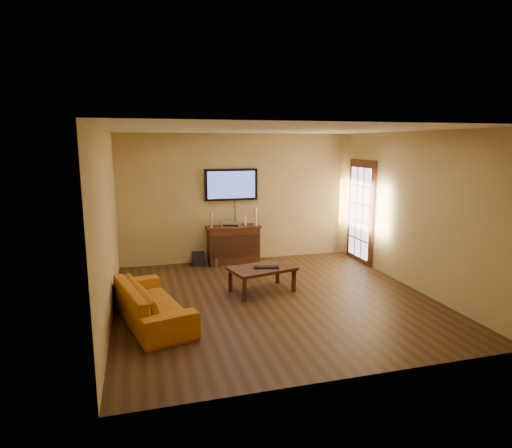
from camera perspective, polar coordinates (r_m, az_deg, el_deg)
name	(u,v)px	position (r m, az deg, el deg)	size (l,w,h in m)	color
ground_plane	(274,299)	(7.08, 2.42, -9.92)	(5.00, 5.00, 0.00)	#331E0E
room_walls	(264,192)	(7.27, 1.02, 4.34)	(5.00, 5.00, 5.00)	tan
french_door	(361,213)	(9.29, 13.79, 1.47)	(0.07, 1.02, 2.22)	#3A1A0D
media_console	(234,244)	(9.03, -3.01, -2.72)	(1.12, 0.43, 0.79)	#3A1A0D
television	(231,185)	(8.99, -3.33, 5.26)	(1.12, 0.08, 0.66)	black
coffee_table	(262,270)	(7.28, 0.81, -6.20)	(1.19, 0.88, 0.43)	#3A1A0D
sofa	(151,296)	(6.32, -13.79, -9.29)	(1.88, 0.55, 0.73)	#B86814
speaker_left	(211,220)	(8.80, -5.99, 0.48)	(0.09, 0.09, 0.32)	silver
speaker_right	(256,217)	(8.99, -0.07, 0.91)	(0.10, 0.10, 0.37)	silver
av_receiver	(232,225)	(8.88, -3.27, -0.08)	(0.37, 0.27, 0.08)	silver
game_console	(246,221)	(9.00, -1.38, 0.45)	(0.04, 0.15, 0.20)	white
subwoofer	(199,259)	(8.99, -7.67, -4.62)	(0.26, 0.26, 0.26)	black
bottle	(216,263)	(8.78, -5.31, -5.19)	(0.07, 0.07, 0.20)	white
keyboard	(266,267)	(7.23, 1.38, -5.78)	(0.46, 0.26, 0.03)	black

